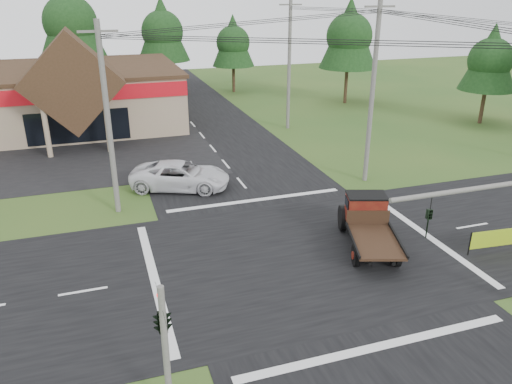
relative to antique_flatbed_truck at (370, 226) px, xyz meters
name	(u,v)px	position (x,y,z in m)	size (l,w,h in m)	color
ground	(301,255)	(-3.42, 0.36, -1.21)	(120.00, 120.00, 0.00)	#294E1C
road_ns	(301,255)	(-3.42, 0.36, -1.20)	(12.00, 120.00, 0.02)	black
road_ew	(301,255)	(-3.42, 0.36, -1.20)	(120.00, 12.00, 0.02)	black
parking_apron	(24,162)	(-17.42, 19.36, -1.19)	(28.00, 14.00, 0.02)	black
cvs_building	(9,98)	(-19.13, 29.92, 1.57)	(30.40, 18.20, 9.19)	#9D8B6A
traffic_signal_corner	(162,310)	(-10.92, -6.97, 2.31)	(0.53, 2.48, 4.40)	#595651
utility_pole_nw	(108,120)	(-11.42, 8.36, 4.18)	(2.00, 0.30, 10.50)	#595651
utility_pole_ne	(372,92)	(4.58, 8.36, 4.68)	(2.00, 0.30, 11.50)	#595651
utility_pole_n	(289,64)	(4.58, 22.36, 4.53)	(2.00, 0.30, 11.20)	#595651
tree_row_c	(70,19)	(-13.42, 41.36, 7.51)	(7.28, 7.28, 13.13)	#332316
tree_row_d	(162,30)	(-3.42, 42.36, 6.17)	(6.16, 6.16, 11.11)	#332316
tree_row_e	(233,41)	(4.58, 40.36, 4.82)	(5.04, 5.04, 9.09)	#332316
tree_side_ne	(349,34)	(14.58, 30.36, 6.17)	(6.16, 6.16, 11.11)	#332316
tree_side_e_near	(491,58)	(22.58, 18.36, 4.82)	(5.04, 5.04, 9.09)	#332316
antique_flatbed_truck	(370,226)	(0.00, 0.00, 0.00)	(2.21, 5.78, 2.42)	#510C0B
roadside_banner	(502,240)	(5.95, -2.31, -0.59)	(3.61, 0.11, 1.23)	#89A916
white_pickup	(180,176)	(-7.35, 10.75, -0.35)	(2.86, 6.21, 1.72)	silver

